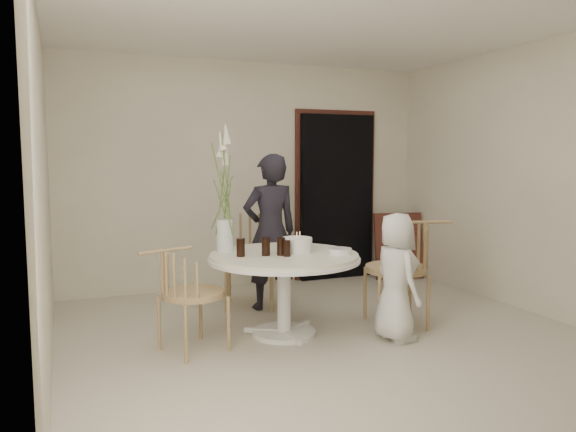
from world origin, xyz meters
name	(u,v)px	position (x,y,z in m)	size (l,w,h in m)	color
ground	(332,338)	(0.00, 0.00, 0.00)	(4.50, 4.50, 0.00)	beige
room_shell	(334,151)	(0.00, 0.00, 1.62)	(4.50, 4.50, 4.50)	white
doorway	(336,197)	(1.15, 2.19, 1.05)	(1.00, 0.10, 2.10)	black
door_trim	(335,192)	(1.15, 2.23, 1.11)	(1.12, 0.03, 2.22)	#56281D
table	(284,267)	(-0.35, 0.25, 0.62)	(1.33, 1.33, 0.73)	white
picture_frame	(399,246)	(1.88, 1.84, 0.42)	(0.64, 0.04, 0.85)	#56281D
chair_far	(250,244)	(-0.29, 1.40, 0.65)	(0.68, 0.71, 1.00)	tan
chair_right	(411,257)	(0.86, 0.10, 0.64)	(0.67, 0.63, 0.99)	tan
chair_left	(180,285)	(-1.29, 0.11, 0.57)	(0.62, 0.60, 0.88)	tan
girl	(270,232)	(-0.15, 1.13, 0.80)	(0.58, 0.38, 1.60)	black
boy	(396,277)	(0.49, -0.23, 0.55)	(0.54, 0.35, 1.10)	silver
birthday_cake	(297,245)	(-0.22, 0.28, 0.80)	(0.27, 0.27, 0.18)	white
cola_tumbler_a	(266,247)	(-0.53, 0.22, 0.81)	(0.07, 0.07, 0.16)	black
cola_tumbler_b	(287,248)	(-0.38, 0.12, 0.80)	(0.06, 0.06, 0.14)	black
cola_tumbler_c	(241,247)	(-0.74, 0.26, 0.81)	(0.07, 0.07, 0.16)	black
cola_tumbler_d	(281,246)	(-0.40, 0.19, 0.81)	(0.07, 0.07, 0.15)	black
plate_stack	(340,251)	(0.10, 0.05, 0.76)	(0.20, 0.20, 0.05)	silver
flower_vase	(224,202)	(-0.79, 0.58, 1.17)	(0.15, 0.15, 1.14)	silver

